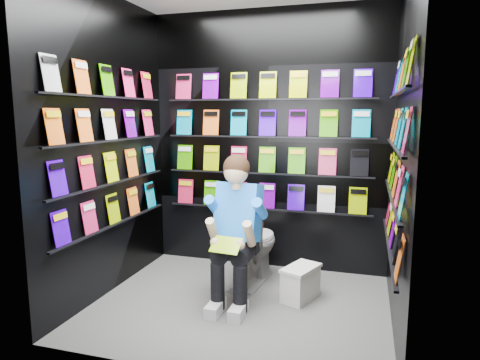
% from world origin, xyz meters
% --- Properties ---
extents(floor, '(2.40, 2.40, 0.00)m').
position_xyz_m(floor, '(0.00, 0.00, 0.00)').
color(floor, '#585856').
rests_on(floor, ground).
extents(wall_back, '(2.40, 0.04, 2.60)m').
position_xyz_m(wall_back, '(0.00, 1.00, 1.30)').
color(wall_back, black).
rests_on(wall_back, floor).
extents(wall_front, '(2.40, 0.04, 2.60)m').
position_xyz_m(wall_front, '(0.00, -1.00, 1.30)').
color(wall_front, black).
rests_on(wall_front, floor).
extents(wall_left, '(0.04, 2.00, 2.60)m').
position_xyz_m(wall_left, '(-1.20, 0.00, 1.30)').
color(wall_left, black).
rests_on(wall_left, floor).
extents(wall_right, '(0.04, 2.00, 2.60)m').
position_xyz_m(wall_right, '(1.20, 0.00, 1.30)').
color(wall_right, black).
rests_on(wall_right, floor).
extents(comics_back, '(2.10, 0.06, 1.37)m').
position_xyz_m(comics_back, '(0.00, 0.97, 1.31)').
color(comics_back, '#F3226E').
rests_on(comics_back, wall_back).
extents(comics_left, '(0.06, 1.70, 1.37)m').
position_xyz_m(comics_left, '(-1.17, 0.00, 1.31)').
color(comics_left, '#F3226E').
rests_on(comics_left, wall_left).
extents(comics_right, '(0.06, 1.70, 1.37)m').
position_xyz_m(comics_right, '(1.17, 0.00, 1.31)').
color(comics_right, '#F3226E').
rests_on(comics_right, wall_right).
extents(toilet, '(0.49, 0.79, 0.73)m').
position_xyz_m(toilet, '(-0.05, 0.52, 0.37)').
color(toilet, silver).
rests_on(toilet, floor).
extents(longbox, '(0.31, 0.40, 0.27)m').
position_xyz_m(longbox, '(0.47, 0.26, 0.13)').
color(longbox, silver).
rests_on(longbox, floor).
extents(longbox_lid, '(0.34, 0.43, 0.03)m').
position_xyz_m(longbox_lid, '(0.47, 0.26, 0.28)').
color(longbox_lid, silver).
rests_on(longbox_lid, longbox).
extents(reader, '(0.57, 0.77, 1.33)m').
position_xyz_m(reader, '(-0.05, 0.14, 0.75)').
color(reader, blue).
rests_on(reader, toilet).
extents(held_comic, '(0.25, 0.16, 0.10)m').
position_xyz_m(held_comic, '(-0.05, -0.21, 0.58)').
color(held_comic, green).
rests_on(held_comic, reader).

